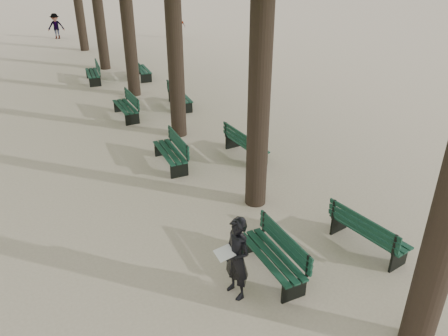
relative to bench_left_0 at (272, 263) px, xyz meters
name	(u,v)px	position (x,y,z in m)	size (l,w,h in m)	color
ground	(271,297)	(-0.37, -0.54, -0.27)	(120.00, 120.00, 0.00)	#BBAB8D
bench_left_0	(272,263)	(0.00, 0.00, 0.00)	(0.63, 1.82, 0.92)	black
bench_left_1	(170,157)	(0.00, 5.39, 0.00)	(0.68, 1.83, 0.92)	black
bench_left_2	(126,111)	(0.00, 9.88, 0.00)	(0.59, 1.81, 0.92)	black
bench_left_3	(93,77)	(0.00, 15.22, 0.00)	(0.79, 1.86, 0.92)	black
bench_right_0	(368,238)	(2.27, -0.28, 0.00)	(0.79, 1.86, 0.92)	black
bench_right_1	(246,149)	(2.27, 4.86, 0.00)	(0.63, 1.82, 0.92)	black
bench_right_2	(180,100)	(2.27, 10.05, 0.00)	(0.76, 1.85, 0.92)	black
bench_right_3	(142,73)	(2.27, 14.76, 0.00)	(0.74, 1.85, 0.92)	black
man_with_map	(237,258)	(-0.89, -0.16, 0.57)	(0.65, 0.71, 1.68)	black
pedestrian_b	(56,26)	(0.27, 27.01, 0.56)	(1.07, 0.33, 1.66)	#262628
pedestrian_c	(178,26)	(7.69, 23.23, 0.53)	(0.93, 0.32, 1.59)	#262628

